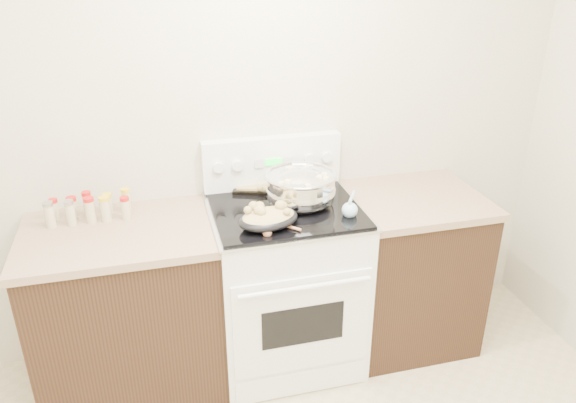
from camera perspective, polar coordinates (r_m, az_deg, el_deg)
name	(u,v)px	position (r m, az deg, el deg)	size (l,w,h in m)	color
room_shell	(292,184)	(1.22, 0.42, 1.80)	(4.10, 3.60, 2.75)	beige
counter_left	(129,309)	(3.05, -15.83, -10.43)	(0.93, 0.67, 0.92)	black
counter_right	(407,268)	(3.34, 12.02, -6.61)	(0.73, 0.67, 0.92)	black
kitchen_range	(285,282)	(3.09, -0.26, -8.18)	(0.78, 0.73, 1.22)	white
mixing_bowl	(301,189)	(2.87, 1.30, 1.30)	(0.39, 0.39, 0.22)	silver
roasting_pan	(268,217)	(2.66, -2.04, -1.62)	(0.34, 0.27, 0.12)	black
baking_sheet	(274,183)	(3.11, -1.47, 1.87)	(0.47, 0.41, 0.06)	black
wooden_spoon	(272,229)	(2.63, -1.67, -2.86)	(0.19, 0.19, 0.04)	tan
blue_ladle	(350,209)	(2.79, 6.31, -0.71)	(0.15, 0.26, 0.10)	#9ACEE6
spice_jars	(89,208)	(2.94, -19.58, -0.62)	(0.40, 0.14, 0.13)	#BFB28C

